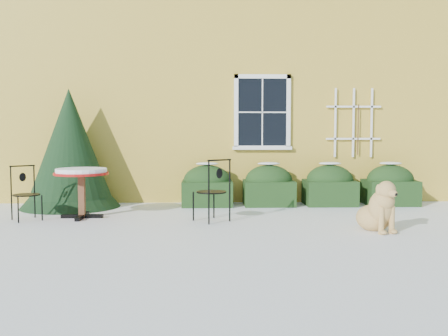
{
  "coord_description": "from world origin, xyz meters",
  "views": [
    {
      "loc": [
        -0.31,
        -7.89,
        1.52
      ],
      "look_at": [
        0.0,
        1.0,
        0.9
      ],
      "focal_mm": 40.0,
      "sensor_mm": 36.0,
      "label": 1
    }
  ],
  "objects_px": {
    "evergreen_shrub": "(70,160)",
    "patio_chair_far": "(26,193)",
    "bistro_table": "(81,177)",
    "dog": "(379,210)",
    "patio_chair_near": "(213,190)"
  },
  "relations": [
    {
      "from": "evergreen_shrub",
      "to": "bistro_table",
      "type": "relative_size",
      "value": 2.52
    },
    {
      "from": "patio_chair_near",
      "to": "dog",
      "type": "height_order",
      "value": "patio_chair_near"
    },
    {
      "from": "patio_chair_far",
      "to": "evergreen_shrub",
      "type": "bearing_deg",
      "value": 40.31
    },
    {
      "from": "patio_chair_far",
      "to": "patio_chair_near",
      "type": "bearing_deg",
      "value": -40.45
    },
    {
      "from": "evergreen_shrub",
      "to": "patio_chair_near",
      "type": "relative_size",
      "value": 2.24
    },
    {
      "from": "patio_chair_far",
      "to": "bistro_table",
      "type": "bearing_deg",
      "value": -25.77
    },
    {
      "from": "patio_chair_far",
      "to": "dog",
      "type": "height_order",
      "value": "patio_chair_far"
    },
    {
      "from": "patio_chair_near",
      "to": "evergreen_shrub",
      "type": "bearing_deg",
      "value": -68.08
    },
    {
      "from": "bistro_table",
      "to": "patio_chair_far",
      "type": "distance_m",
      "value": 0.98
    },
    {
      "from": "evergreen_shrub",
      "to": "patio_chair_far",
      "type": "relative_size",
      "value": 2.54
    },
    {
      "from": "evergreen_shrub",
      "to": "patio_chair_far",
      "type": "distance_m",
      "value": 1.64
    },
    {
      "from": "bistro_table",
      "to": "dog",
      "type": "height_order",
      "value": "bistro_table"
    },
    {
      "from": "bistro_table",
      "to": "evergreen_shrub",
      "type": "bearing_deg",
      "value": 112.59
    },
    {
      "from": "patio_chair_far",
      "to": "dog",
      "type": "xyz_separation_m",
      "value": [
        5.84,
        -1.24,
        -0.15
      ]
    },
    {
      "from": "bistro_table",
      "to": "dog",
      "type": "relative_size",
      "value": 1.04
    }
  ]
}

